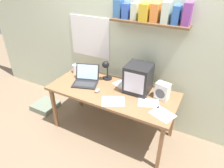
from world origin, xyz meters
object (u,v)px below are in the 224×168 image
object	(u,v)px
corner_desk	(112,94)
crt_monitor	(138,78)
computer_mouse	(97,90)
loose_paper_near_monitor	(113,101)
loose_paper_near_laptop	(163,114)
open_notebook	(121,84)
printed_handout	(148,103)
juice_glass	(75,69)
desk_lamp	(106,68)
floor_cushion	(46,106)
laptop	(86,79)
space_heater	(162,91)

from	to	relation	value
corner_desk	crt_monitor	distance (m)	0.42
computer_mouse	loose_paper_near_monitor	xyz separation A→B (m)	(0.29, -0.10, -0.01)
loose_paper_near_laptop	open_notebook	xyz separation A→B (m)	(-0.71, 0.37, 0.00)
printed_handout	open_notebook	world-z (taller)	same
juice_glass	loose_paper_near_monitor	bearing A→B (deg)	-24.60
crt_monitor	printed_handout	bearing A→B (deg)	-42.19
desk_lamp	printed_handout	bearing A→B (deg)	-24.52
loose_paper_near_monitor	floor_cushion	bearing A→B (deg)	173.95
laptop	crt_monitor	bearing A→B (deg)	-7.78
desk_lamp	computer_mouse	bearing A→B (deg)	-87.17
desk_lamp	loose_paper_near_monitor	world-z (taller)	desk_lamp
desk_lamp	printed_handout	distance (m)	0.81
corner_desk	desk_lamp	distance (m)	0.39
open_notebook	loose_paper_near_monitor	bearing A→B (deg)	-76.78
crt_monitor	loose_paper_near_laptop	world-z (taller)	crt_monitor
corner_desk	computer_mouse	size ratio (longest dim) A/B	15.92
juice_glass	open_notebook	size ratio (longest dim) A/B	0.51
laptop	space_heater	size ratio (longest dim) A/B	1.93
printed_handout	open_notebook	bearing A→B (deg)	154.54
laptop	computer_mouse	world-z (taller)	laptop
computer_mouse	open_notebook	size ratio (longest dim) A/B	0.42
juice_glass	printed_handout	world-z (taller)	juice_glass
printed_handout	floor_cushion	xyz separation A→B (m)	(-1.83, -0.03, -0.68)
laptop	computer_mouse	bearing A→B (deg)	-44.41
laptop	desk_lamp	distance (m)	0.33
laptop	space_heater	bearing A→B (deg)	-12.46
corner_desk	loose_paper_near_laptop	bearing A→B (deg)	-13.12
loose_paper_near_monitor	open_notebook	bearing A→B (deg)	103.22
crt_monitor	computer_mouse	xyz separation A→B (m)	(-0.46, -0.27, -0.17)
printed_handout	juice_glass	bearing A→B (deg)	169.87
space_heater	printed_handout	size ratio (longest dim) A/B	0.74
crt_monitor	loose_paper_near_laptop	size ratio (longest dim) A/B	1.21
crt_monitor	corner_desk	bearing A→B (deg)	-154.11
space_heater	open_notebook	xyz separation A→B (m)	(-0.60, 0.06, -0.11)
loose_paper_near_monitor	printed_handout	bearing A→B (deg)	24.19
desk_lamp	loose_paper_near_laptop	size ratio (longest dim) A/B	0.99
loose_paper_near_monitor	printed_handout	world-z (taller)	same
juice_glass	printed_handout	bearing A→B (deg)	-10.13
laptop	space_heater	xyz separation A→B (m)	(1.07, 0.12, 0.05)
space_heater	floor_cushion	xyz separation A→B (m)	(-1.94, -0.20, -0.78)
corner_desk	open_notebook	size ratio (longest dim) A/B	6.74
floor_cushion	laptop	bearing A→B (deg)	5.27
printed_handout	open_notebook	distance (m)	0.55
laptop	printed_handout	size ratio (longest dim) A/B	1.42
crt_monitor	space_heater	bearing A→B (deg)	-5.45
computer_mouse	open_notebook	bearing A→B (deg)	57.62
loose_paper_near_monitor	floor_cushion	xyz separation A→B (m)	(-1.43, 0.15, -0.68)
loose_paper_near_monitor	loose_paper_near_laptop	bearing A→B (deg)	4.10
desk_lamp	floor_cushion	bearing A→B (deg)	-171.58
corner_desk	laptop	distance (m)	0.45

